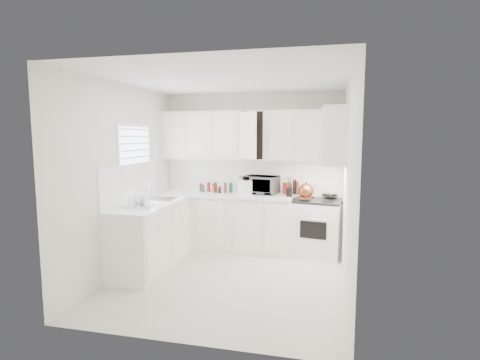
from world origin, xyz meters
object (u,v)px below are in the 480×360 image
(rice_cooker, at_px, (245,186))
(dish_rack, at_px, (139,199))
(tea_kettle, at_px, (306,190))
(microwave, at_px, (262,183))
(utensil_crock, at_px, (289,186))
(stove, at_px, (317,220))

(rice_cooker, distance_m, dish_rack, 1.81)
(tea_kettle, distance_m, microwave, 0.77)
(dish_rack, bearing_deg, rice_cooker, 38.25)
(utensil_crock, relative_size, dish_rack, 0.89)
(stove, bearing_deg, dish_rack, -139.34)
(stove, xyz_separation_m, rice_cooker, (-1.16, -0.02, 0.51))
(utensil_crock, bearing_deg, stove, 17.24)
(stove, height_order, microwave, microwave)
(tea_kettle, bearing_deg, utensil_crock, -172.32)
(tea_kettle, relative_size, dish_rack, 0.78)
(utensil_crock, bearing_deg, microwave, 155.82)
(microwave, xyz_separation_m, rice_cooker, (-0.25, -0.10, -0.04))
(dish_rack, bearing_deg, microwave, 34.78)
(stove, distance_m, utensil_crock, 0.71)
(microwave, bearing_deg, rice_cooker, -147.38)
(stove, bearing_deg, tea_kettle, -128.65)
(dish_rack, bearing_deg, stove, 19.71)
(dish_rack, bearing_deg, tea_kettle, 18.68)
(tea_kettle, bearing_deg, rice_cooker, -174.97)
(stove, height_order, dish_rack, dish_rack)
(microwave, relative_size, rice_cooker, 1.97)
(microwave, relative_size, dish_rack, 1.45)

